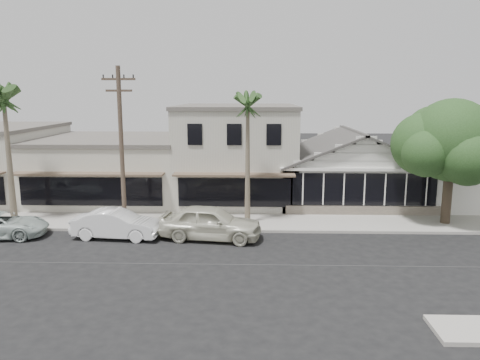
{
  "coord_description": "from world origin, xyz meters",
  "views": [
    {
      "loc": [
        -1.8,
        -19.89,
        7.57
      ],
      "look_at": [
        -2.57,
        6.0,
        2.75
      ],
      "focal_mm": 35.0,
      "sensor_mm": 36.0,
      "label": 1
    }
  ],
  "objects_px": {
    "car_2": "(1,225)",
    "car_1": "(116,224)",
    "shade_tree": "(449,142)",
    "car_0": "(211,222)",
    "utility_pole": "(121,145)"
  },
  "relations": [
    {
      "from": "car_1",
      "to": "car_2",
      "type": "height_order",
      "value": "car_1"
    },
    {
      "from": "car_2",
      "to": "shade_tree",
      "type": "distance_m",
      "value": 25.1
    },
    {
      "from": "car_0",
      "to": "utility_pole",
      "type": "bearing_deg",
      "value": 80.94
    },
    {
      "from": "car_2",
      "to": "car_1",
      "type": "bearing_deg",
      "value": -94.62
    },
    {
      "from": "car_0",
      "to": "shade_tree",
      "type": "relative_size",
      "value": 0.73
    },
    {
      "from": "utility_pole",
      "to": "car_2",
      "type": "relative_size",
      "value": 1.87
    },
    {
      "from": "car_0",
      "to": "car_1",
      "type": "relative_size",
      "value": 1.16
    },
    {
      "from": "utility_pole",
      "to": "car_0",
      "type": "bearing_deg",
      "value": -16.8
    },
    {
      "from": "utility_pole",
      "to": "car_1",
      "type": "distance_m",
      "value": 4.29
    },
    {
      "from": "utility_pole",
      "to": "car_0",
      "type": "height_order",
      "value": "utility_pole"
    },
    {
      "from": "car_0",
      "to": "car_1",
      "type": "distance_m",
      "value": 5.0
    },
    {
      "from": "car_2",
      "to": "shade_tree",
      "type": "relative_size",
      "value": 0.66
    },
    {
      "from": "car_1",
      "to": "shade_tree",
      "type": "distance_m",
      "value": 19.06
    },
    {
      "from": "shade_tree",
      "to": "car_0",
      "type": "bearing_deg",
      "value": -166.25
    },
    {
      "from": "car_1",
      "to": "car_2",
      "type": "xyz_separation_m",
      "value": [
        -6.2,
        -0.04,
        -0.09
      ]
    }
  ]
}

